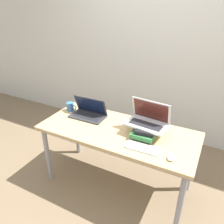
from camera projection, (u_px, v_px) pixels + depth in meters
ground_plane at (102, 205)px, 2.19m from camera, size 14.00×14.00×0.00m
wall_back at (161, 43)px, 2.84m from camera, size 8.00×0.05×2.70m
desk at (117, 136)px, 2.17m from camera, size 1.55×0.67×0.71m
laptop_left at (89, 113)px, 2.37m from camera, size 0.38×0.22×0.21m
book_stack at (146, 131)px, 2.03m from camera, size 0.21×0.29×0.10m
laptop_on_books at (148, 120)px, 2.02m from camera, size 0.40×0.26×0.23m
wireless_keyboard at (142, 148)px, 1.87m from camera, size 0.30×0.13×0.01m
mouse at (171, 157)px, 1.74m from camera, size 0.06×0.10×0.03m
mug at (70, 107)px, 2.49m from camera, size 0.13×0.08×0.10m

